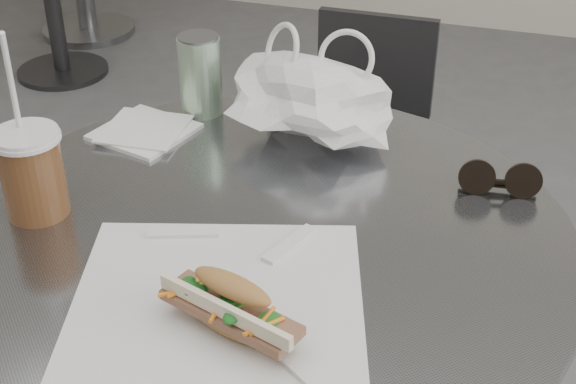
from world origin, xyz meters
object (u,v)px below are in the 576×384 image
(banh_mi, at_px, (231,307))
(sunglasses, at_px, (500,181))
(drink_can, at_px, (200,75))
(iced_coffee, at_px, (32,172))
(chair_far, at_px, (358,181))

(banh_mi, height_order, sunglasses, banh_mi)
(sunglasses, height_order, drink_can, drink_can)
(iced_coffee, relative_size, drink_can, 1.97)
(chair_far, xyz_separation_m, sunglasses, (0.33, -0.68, 0.46))
(iced_coffee, bearing_deg, banh_mi, -23.13)
(chair_far, bearing_deg, banh_mi, 95.80)
(chair_far, xyz_separation_m, banh_mi, (0.10, -1.04, 0.47))
(sunglasses, bearing_deg, banh_mi, -132.06)
(iced_coffee, distance_m, drink_can, 0.33)
(sunglasses, distance_m, drink_can, 0.47)
(iced_coffee, distance_m, sunglasses, 0.58)
(chair_far, distance_m, drink_can, 0.78)
(chair_far, distance_m, iced_coffee, 1.05)
(iced_coffee, height_order, drink_can, iced_coffee)
(chair_far, bearing_deg, iced_coffee, 77.29)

